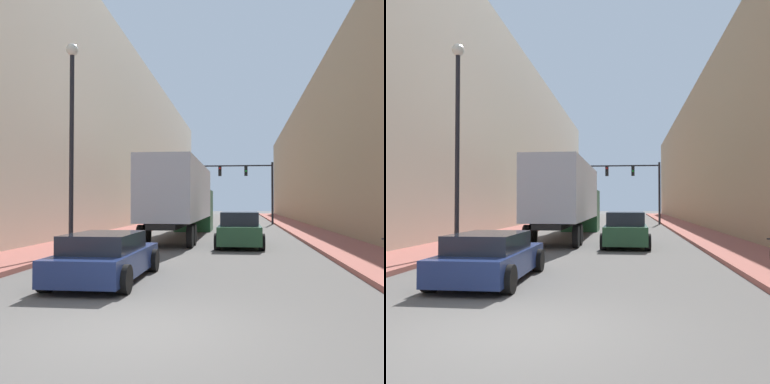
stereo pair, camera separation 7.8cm
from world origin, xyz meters
TOP-DOWN VIEW (x-y plane):
  - ground_plane at (0.00, 0.00)m, footprint 200.00×200.00m
  - sidewalk_right at (5.98, 30.00)m, footprint 2.67×80.00m
  - sidewalk_left at (-5.98, 30.00)m, footprint 2.67×80.00m
  - building_right at (10.31, 30.00)m, footprint 6.00×80.00m
  - building_left at (-10.31, 30.00)m, footprint 6.00×80.00m
  - semi_truck at (-1.72, 17.97)m, footprint 2.50×14.20m
  - sedan_car at (-1.79, 4.16)m, footprint 2.01×4.36m
  - suv_car at (1.52, 13.27)m, footprint 2.09×4.90m
  - traffic_signal_gantry at (2.61, 34.00)m, footprint 7.42×0.35m
  - street_lamp at (-4.50, 8.45)m, footprint 0.44×0.44m

SIDE VIEW (x-z plane):
  - ground_plane at x=0.00m, z-range 0.00..0.00m
  - sidewalk_right at x=5.98m, z-range 0.00..0.15m
  - sidewalk_left at x=-5.98m, z-range 0.00..0.15m
  - sedan_car at x=-1.79m, z-range -0.01..1.20m
  - suv_car at x=1.52m, z-range -0.03..1.53m
  - semi_truck at x=-1.72m, z-range 0.26..4.33m
  - traffic_signal_gantry at x=2.61m, z-range 1.19..6.97m
  - street_lamp at x=-4.50m, z-range 1.01..8.76m
  - building_right at x=10.31m, z-range 0.00..12.14m
  - building_left at x=-10.31m, z-range 0.00..15.05m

